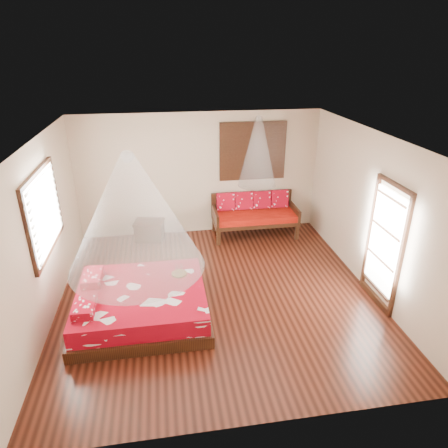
{
  "coord_description": "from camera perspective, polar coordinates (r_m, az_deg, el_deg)",
  "views": [
    {
      "loc": [
        -0.83,
        -5.97,
        4.11
      ],
      "look_at": [
        0.21,
        0.5,
        1.15
      ],
      "focal_mm": 32.0,
      "sensor_mm": 36.0,
      "label": 1
    }
  ],
  "objects": [
    {
      "name": "room",
      "position": [
        6.61,
        -1.08,
        0.09
      ],
      "size": [
        5.54,
        5.54,
        2.84
      ],
      "color": "black",
      "rests_on": "ground"
    },
    {
      "name": "bed",
      "position": [
        6.77,
        -11.8,
        -11.05
      ],
      "size": [
        2.14,
        1.93,
        0.64
      ],
      "rotation": [
        0.0,
        0.0,
        -0.0
      ],
      "color": "black",
      "rests_on": "floor"
    },
    {
      "name": "daybed",
      "position": [
        9.33,
        4.33,
        1.6
      ],
      "size": [
        1.94,
        0.86,
        0.98
      ],
      "color": "black",
      "rests_on": "floor"
    },
    {
      "name": "storage_chest",
      "position": [
        9.28,
        -10.59,
        -0.86
      ],
      "size": [
        0.74,
        0.6,
        0.45
      ],
      "rotation": [
        0.0,
        0.0,
        -0.21
      ],
      "color": "black",
      "rests_on": "floor"
    },
    {
      "name": "shutter_panel",
      "position": [
        9.2,
        4.13,
        10.33
      ],
      "size": [
        1.52,
        0.06,
        1.32
      ],
      "color": "black",
      "rests_on": "wall_back"
    },
    {
      "name": "window_left",
      "position": [
        6.89,
        -24.28,
        1.58
      ],
      "size": [
        0.1,
        1.74,
        1.34
      ],
      "color": "black",
      "rests_on": "wall_left"
    },
    {
      "name": "glazed_door",
      "position": [
        7.12,
        21.9,
        -2.88
      ],
      "size": [
        0.08,
        1.02,
        2.16
      ],
      "color": "black",
      "rests_on": "floor"
    },
    {
      "name": "wine_tray",
      "position": [
        6.92,
        -6.43,
        -6.77
      ],
      "size": [
        0.26,
        0.26,
        0.21
      ],
      "rotation": [
        0.0,
        0.0,
        0.24
      ],
      "color": "brown",
      "rests_on": "bed"
    },
    {
      "name": "mosquito_net_main",
      "position": [
        6.0,
        -12.89,
        1.54
      ],
      "size": [
        2.07,
        2.07,
        1.8
      ],
      "primitive_type": "cone",
      "color": "white",
      "rests_on": "ceiling"
    },
    {
      "name": "mosquito_net_daybed",
      "position": [
        8.73,
        4.84,
        10.23
      ],
      "size": [
        0.84,
        0.84,
        1.5
      ],
      "primitive_type": "cone",
      "color": "white",
      "rests_on": "ceiling"
    }
  ]
}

